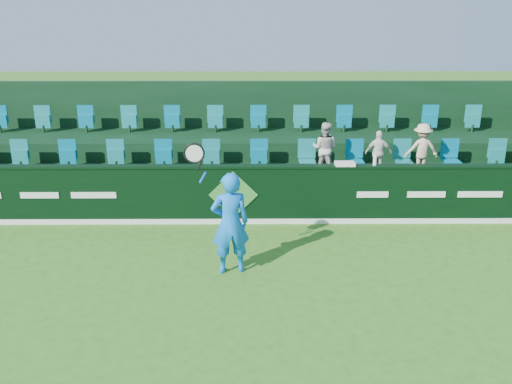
{
  "coord_description": "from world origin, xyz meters",
  "views": [
    {
      "loc": [
        0.43,
        -8.02,
        4.97
      ],
      "look_at": [
        0.5,
        2.8,
        1.15
      ],
      "focal_mm": 40.0,
      "sensor_mm": 36.0,
      "label": 1
    }
  ],
  "objects_px": {
    "spectator_right": "(422,149)",
    "towel": "(345,164)",
    "drinks_bottle": "(375,160)",
    "spectator_left": "(325,148)",
    "tennis_player": "(230,223)",
    "spectator_middle": "(378,152)"
  },
  "relations": [
    {
      "from": "spectator_middle",
      "to": "towel",
      "type": "distance_m",
      "value": 1.49
    },
    {
      "from": "drinks_bottle",
      "to": "tennis_player",
      "type": "bearing_deg",
      "value": -142.3
    },
    {
      "from": "spectator_right",
      "to": "towel",
      "type": "relative_size",
      "value": 2.83
    },
    {
      "from": "tennis_player",
      "to": "spectator_left",
      "type": "height_order",
      "value": "tennis_player"
    },
    {
      "from": "spectator_left",
      "to": "drinks_bottle",
      "type": "bearing_deg",
      "value": 153.99
    },
    {
      "from": "drinks_bottle",
      "to": "spectator_right",
      "type": "bearing_deg",
      "value": 39.68
    },
    {
      "from": "spectator_right",
      "to": "towel",
      "type": "xyz_separation_m",
      "value": [
        -2.01,
        -1.12,
        -0.03
      ]
    },
    {
      "from": "spectator_left",
      "to": "spectator_right",
      "type": "distance_m",
      "value": 2.32
    },
    {
      "from": "drinks_bottle",
      "to": "spectator_left",
      "type": "bearing_deg",
      "value": 130.93
    },
    {
      "from": "spectator_left",
      "to": "towel",
      "type": "relative_size",
      "value": 2.91
    },
    {
      "from": "tennis_player",
      "to": "spectator_middle",
      "type": "xyz_separation_m",
      "value": [
        3.43,
        3.52,
        0.35
      ]
    },
    {
      "from": "spectator_middle",
      "to": "drinks_bottle",
      "type": "bearing_deg",
      "value": 78.97
    },
    {
      "from": "tennis_player",
      "to": "spectator_middle",
      "type": "height_order",
      "value": "tennis_player"
    },
    {
      "from": "tennis_player",
      "to": "spectator_right",
      "type": "distance_m",
      "value": 5.7
    },
    {
      "from": "towel",
      "to": "drinks_bottle",
      "type": "distance_m",
      "value": 0.66
    },
    {
      "from": "tennis_player",
      "to": "spectator_middle",
      "type": "bearing_deg",
      "value": 45.76
    },
    {
      "from": "tennis_player",
      "to": "spectator_right",
      "type": "xyz_separation_m",
      "value": [
        4.46,
        3.52,
        0.43
      ]
    },
    {
      "from": "spectator_left",
      "to": "spectator_middle",
      "type": "xyz_separation_m",
      "value": [
        1.29,
        0.0,
        -0.1
      ]
    },
    {
      "from": "spectator_left",
      "to": "tennis_player",
      "type": "bearing_deg",
      "value": 81.79
    },
    {
      "from": "tennis_player",
      "to": "towel",
      "type": "bearing_deg",
      "value": 44.42
    },
    {
      "from": "tennis_player",
      "to": "towel",
      "type": "xyz_separation_m",
      "value": [
        2.45,
        2.4,
        0.4
      ]
    },
    {
      "from": "spectator_middle",
      "to": "spectator_right",
      "type": "xyz_separation_m",
      "value": [
        1.03,
        0.0,
        0.09
      ]
    }
  ]
}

